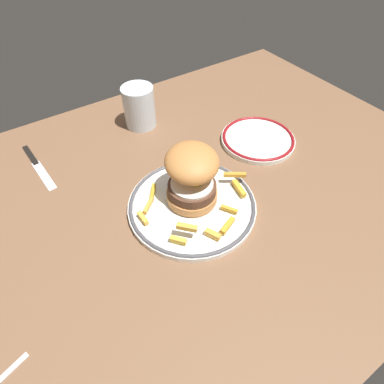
{
  "coord_description": "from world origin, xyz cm",
  "views": [
    {
      "loc": [
        -21.2,
        -39.55,
        49.81
      ],
      "look_at": [
        2.43,
        -4.45,
        4.6
      ],
      "focal_mm": 30.3,
      "sensor_mm": 36.0,
      "label": 1
    }
  ],
  "objects_px": {
    "dinner_plate": "(192,205)",
    "burger": "(192,176)",
    "side_plate": "(258,139)",
    "water_glass": "(139,109)",
    "knife": "(36,163)"
  },
  "relations": [
    {
      "from": "dinner_plate",
      "to": "burger",
      "type": "height_order",
      "value": "burger"
    },
    {
      "from": "burger",
      "to": "side_plate",
      "type": "bearing_deg",
      "value": 16.22
    },
    {
      "from": "water_glass",
      "to": "burger",
      "type": "bearing_deg",
      "value": -97.67
    },
    {
      "from": "side_plate",
      "to": "water_glass",
      "type": "bearing_deg",
      "value": 131.81
    },
    {
      "from": "dinner_plate",
      "to": "knife",
      "type": "height_order",
      "value": "dinner_plate"
    },
    {
      "from": "side_plate",
      "to": "knife",
      "type": "bearing_deg",
      "value": 154.82
    },
    {
      "from": "water_glass",
      "to": "side_plate",
      "type": "height_order",
      "value": "water_glass"
    },
    {
      "from": "knife",
      "to": "side_plate",
      "type": "bearing_deg",
      "value": -25.18
    },
    {
      "from": "water_glass",
      "to": "knife",
      "type": "xyz_separation_m",
      "value": [
        -0.27,
        -0.0,
        -0.04
      ]
    },
    {
      "from": "burger",
      "to": "side_plate",
      "type": "distance_m",
      "value": 0.26
    },
    {
      "from": "burger",
      "to": "knife",
      "type": "bearing_deg",
      "value": 128.5
    },
    {
      "from": "side_plate",
      "to": "knife",
      "type": "height_order",
      "value": "side_plate"
    },
    {
      "from": "burger",
      "to": "water_glass",
      "type": "bearing_deg",
      "value": 82.33
    },
    {
      "from": "burger",
      "to": "knife",
      "type": "distance_m",
      "value": 0.38
    },
    {
      "from": "dinner_plate",
      "to": "burger",
      "type": "distance_m",
      "value": 0.07
    }
  ]
}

